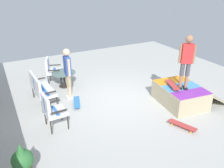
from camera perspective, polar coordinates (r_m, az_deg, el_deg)
ground_plane at (r=7.99m, az=1.72°, el=-4.26°), size 12.00×12.00×0.10m
skate_ramp at (r=7.96m, az=16.61°, el=-2.53°), size 1.81×2.23×0.63m
patio_bench at (r=7.81m, az=-17.43°, el=-0.71°), size 1.28×0.61×1.02m
patio_chair_near_house at (r=9.31m, az=-14.80°, el=3.74°), size 0.76×0.72×1.02m
patio_chair_by_wall at (r=6.46m, az=-14.82°, el=-5.93°), size 0.64×0.58×1.02m
patio_table at (r=8.98m, az=-11.77°, el=1.83°), size 0.90×0.90×0.57m
person_watching at (r=7.83m, az=-10.89°, el=3.44°), size 0.48×0.25×1.76m
person_skater at (r=7.31m, az=17.94°, el=6.02°), size 0.36×0.41×1.71m
skateboard_by_bench at (r=7.74m, az=-8.70°, el=-4.46°), size 0.82×0.44×0.10m
skateboard_spare at (r=6.82m, az=17.01°, el=-9.72°), size 0.82×0.48×0.10m
skateboard_on_ramp at (r=7.63m, az=14.70°, el=-0.20°), size 0.82×0.46×0.10m
potted_plant at (r=5.19m, az=-21.14°, el=-17.54°), size 0.44×0.44×0.92m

